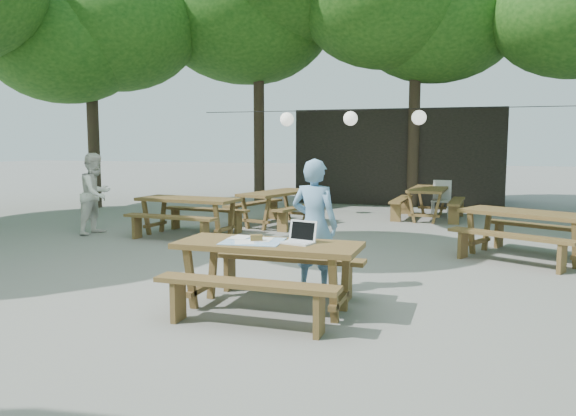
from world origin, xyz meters
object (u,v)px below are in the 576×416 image
(second_person, at_px, (96,194))
(plastic_chair, at_px, (441,207))
(woman, at_px, (314,225))
(main_picnic_table, at_px, (268,275))
(picnic_table_nw, at_px, (189,216))

(second_person, distance_m, plastic_chair, 8.06)
(woman, height_order, second_person, woman)
(woman, bearing_deg, plastic_chair, -91.02)
(main_picnic_table, distance_m, second_person, 6.34)
(main_picnic_table, distance_m, picnic_table_nw, 5.23)
(woman, distance_m, second_person, 6.03)
(woman, relative_size, plastic_chair, 1.82)
(picnic_table_nw, bearing_deg, plastic_chair, 48.65)
(picnic_table_nw, bearing_deg, second_person, -164.79)
(woman, height_order, plastic_chair, woman)
(woman, relative_size, second_person, 1.01)
(main_picnic_table, relative_size, picnic_table_nw, 0.97)
(picnic_table_nw, relative_size, plastic_chair, 2.29)
(second_person, height_order, plastic_chair, second_person)
(woman, bearing_deg, picnic_table_nw, -35.43)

